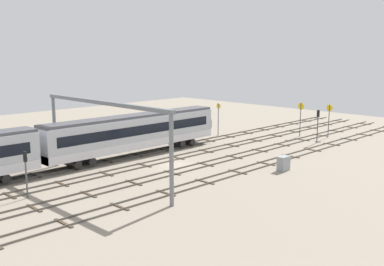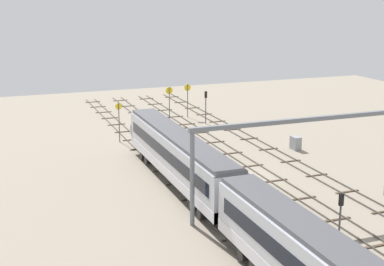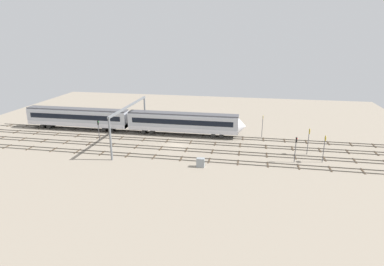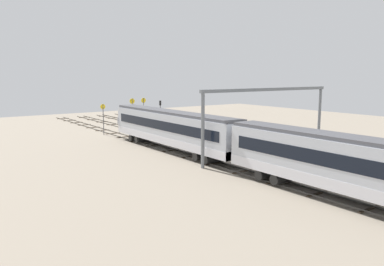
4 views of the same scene
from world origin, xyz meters
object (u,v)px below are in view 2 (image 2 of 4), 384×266
(speed_sign_far_trackside, at_px, (119,118))
(relay_cabinet, at_px, (296,143))
(signal_light_trackside_approach, at_px, (340,212))
(signal_light_trackside_departure, at_px, (206,103))
(train, at_px, (231,201))
(overhead_gantry, at_px, (299,140))
(speed_sign_near_foreground, at_px, (169,99))
(speed_sign_mid_trackside, at_px, (188,96))

(speed_sign_far_trackside, xyz_separation_m, relay_cabinet, (-10.41, -18.34, -2.28))
(signal_light_trackside_approach, bearing_deg, signal_light_trackside_departure, -8.06)
(train, xyz_separation_m, overhead_gantry, (2.57, -7.18, 3.38))
(signal_light_trackside_approach, bearing_deg, speed_sign_near_foreground, -1.55)
(speed_sign_near_foreground, bearing_deg, speed_sign_mid_trackside, -59.50)
(overhead_gantry, height_order, signal_light_trackside_approach, overhead_gantry)
(speed_sign_mid_trackside, height_order, signal_light_trackside_departure, speed_sign_mid_trackside)
(speed_sign_far_trackside, bearing_deg, relay_cabinet, -119.57)
(signal_light_trackside_departure, bearing_deg, overhead_gantry, 171.73)
(speed_sign_far_trackside, xyz_separation_m, signal_light_trackside_departure, (5.22, -13.42, -0.07))
(overhead_gantry, distance_m, relay_cabinet, 19.20)
(relay_cabinet, bearing_deg, speed_sign_near_foreground, 26.81)
(speed_sign_near_foreground, relative_size, signal_light_trackside_departure, 1.09)
(train, relative_size, speed_sign_mid_trackside, 10.41)
(train, xyz_separation_m, speed_sign_far_trackside, (28.81, 1.67, 0.39))
(overhead_gantry, height_order, speed_sign_near_foreground, overhead_gantry)
(signal_light_trackside_departure, bearing_deg, relay_cabinet, -162.53)
(speed_sign_near_foreground, xyz_separation_m, signal_light_trackside_approach, (-41.54, 1.13, -0.61))
(train, height_order, overhead_gantry, overhead_gantry)
(speed_sign_mid_trackside, distance_m, signal_light_trackside_approach, 43.83)
(train, relative_size, signal_light_trackside_departure, 11.08)
(speed_sign_mid_trackside, height_order, speed_sign_far_trackside, speed_sign_mid_trackside)
(speed_sign_far_trackside, bearing_deg, signal_light_trackside_approach, -166.72)
(speed_sign_near_foreground, height_order, relay_cabinet, speed_sign_near_foreground)
(speed_sign_far_trackside, distance_m, signal_light_trackside_departure, 14.40)
(speed_sign_mid_trackside, relative_size, signal_light_trackside_approach, 1.18)
(speed_sign_near_foreground, relative_size, speed_sign_far_trackside, 1.03)
(speed_sign_mid_trackside, bearing_deg, signal_light_trackside_approach, 173.99)
(overhead_gantry, height_order, speed_sign_far_trackside, overhead_gantry)
(train, xyz_separation_m, relay_cabinet, (18.40, -16.67, -1.89))
(overhead_gantry, relative_size, signal_light_trackside_approach, 4.68)
(speed_sign_near_foreground, xyz_separation_m, relay_cabinet, (-18.38, -9.29, -2.55))
(signal_light_trackside_departure, xyz_separation_m, relay_cabinet, (-15.63, -4.92, -2.21))
(signal_light_trackside_approach, height_order, signal_light_trackside_departure, signal_light_trackside_departure)
(train, bearing_deg, signal_light_trackside_departure, -19.05)
(speed_sign_near_foreground, bearing_deg, signal_light_trackside_approach, 178.45)
(train, distance_m, speed_sign_far_trackside, 28.86)
(train, xyz_separation_m, signal_light_trackside_departure, (34.03, -11.75, 0.32))
(overhead_gantry, bearing_deg, signal_light_trackside_approach, 172.84)
(relay_cabinet, bearing_deg, speed_sign_far_trackside, 60.43)
(speed_sign_near_foreground, relative_size, speed_sign_mid_trackside, 1.03)
(signal_light_trackside_approach, height_order, relay_cabinet, signal_light_trackside_approach)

